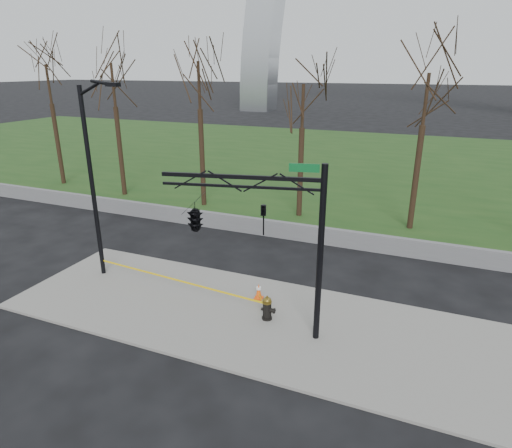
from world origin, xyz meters
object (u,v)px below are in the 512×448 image
at_px(fire_hydrant, 267,308).
at_px(traffic_signal_mast, 219,218).
at_px(street_light, 94,171).
at_px(traffic_cone, 259,291).

distance_m(fire_hydrant, traffic_signal_mast, 4.00).
height_order(fire_hydrant, street_light, street_light).
xyz_separation_m(traffic_cone, street_light, (-6.94, -0.57, 4.28)).
relative_size(traffic_cone, street_light, 0.08).
bearing_deg(traffic_signal_mast, street_light, 151.85).
height_order(fire_hydrant, traffic_cone, fire_hydrant).
distance_m(traffic_cone, traffic_signal_mast, 4.45).
bearing_deg(fire_hydrant, street_light, 176.52).
relative_size(fire_hydrant, street_light, 0.11).
bearing_deg(traffic_cone, fire_hydrant, -55.88).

